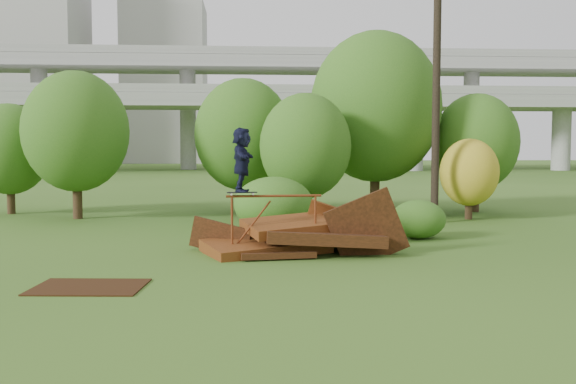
{
  "coord_description": "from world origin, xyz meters",
  "views": [
    {
      "loc": [
        -1.93,
        -14.82,
        2.78
      ],
      "look_at": [
        -0.8,
        2.0,
        1.6
      ],
      "focal_mm": 40.0,
      "sensor_mm": 36.0,
      "label": 1
    }
  ],
  "objects": [
    {
      "name": "freeway_overpass",
      "position": [
        0.0,
        62.92,
        10.32
      ],
      "size": [
        160.0,
        15.0,
        13.7
      ],
      "color": "gray",
      "rests_on": "ground"
    },
    {
      "name": "scrap_pile",
      "position": [
        -0.53,
        1.89,
        0.42
      ],
      "size": [
        5.8,
        2.86,
        2.22
      ],
      "color": "#4C250D",
      "rests_on": "ground"
    },
    {
      "name": "grind_rail",
      "position": [
        -1.19,
        1.63,
        1.13
      ],
      "size": [
        2.47,
        0.24,
        1.56
      ],
      "color": "#642A0F",
      "rests_on": "ground"
    },
    {
      "name": "shrub_left",
      "position": [
        -0.99,
        6.2,
        0.91
      ],
      "size": [
        2.62,
        2.42,
        1.82
      ],
      "primitive_type": "ellipsoid",
      "color": "#245516",
      "rests_on": "ground"
    },
    {
      "name": "tree_4",
      "position": [
        6.69,
        9.31,
        1.81
      ],
      "size": [
        2.25,
        2.25,
        3.11
      ],
      "color": "black",
      "rests_on": "ground"
    },
    {
      "name": "tree_3",
      "position": [
        3.57,
        12.05,
        4.47
      ],
      "size": [
        5.51,
        5.51,
        7.65
      ],
      "color": "black",
      "rests_on": "ground"
    },
    {
      "name": "tree_0",
      "position": [
        -8.44,
        10.5,
        3.38
      ],
      "size": [
        4.06,
        4.06,
        5.73
      ],
      "color": "black",
      "rests_on": "ground"
    },
    {
      "name": "tree_5",
      "position": [
        7.97,
        12.1,
        2.99
      ],
      "size": [
        3.62,
        3.62,
        5.08
      ],
      "color": "black",
      "rests_on": "ground"
    },
    {
      "name": "skater",
      "position": [
        -2.01,
        1.57,
        2.46
      ],
      "size": [
        0.61,
        1.56,
        1.64
      ],
      "primitive_type": "imported",
      "rotation": [
        0.0,
        0.0,
        1.49
      ],
      "color": "black",
      "rests_on": "skateboard"
    },
    {
      "name": "ground",
      "position": [
        0.0,
        0.0,
        0.0
      ],
      "size": [
        240.0,
        240.0,
        0.0
      ],
      "primitive_type": "plane",
      "color": "#2D5116",
      "rests_on": "ground"
    },
    {
      "name": "building_right",
      "position": [
        -16.0,
        102.0,
        14.0
      ],
      "size": [
        14.0,
        14.0,
        28.0
      ],
      "primitive_type": "cube",
      "color": "#9E9E99",
      "rests_on": "ground"
    },
    {
      "name": "tree_1",
      "position": [
        -2.0,
        11.98,
        3.3
      ],
      "size": [
        4.05,
        4.05,
        5.64
      ],
      "color": "black",
      "rests_on": "ground"
    },
    {
      "name": "tree_2",
      "position": [
        0.31,
        8.85,
        2.83
      ],
      "size": [
        3.4,
        3.4,
        4.79
      ],
      "color": "black",
      "rests_on": "ground"
    },
    {
      "name": "shrub_right",
      "position": [
        3.32,
        4.25,
        0.59
      ],
      "size": [
        1.67,
        1.53,
        1.18
      ],
      "primitive_type": "ellipsoid",
      "color": "#245516",
      "rests_on": "ground"
    },
    {
      "name": "building_left",
      "position": [
        -38.0,
        95.0,
        17.5
      ],
      "size": [
        18.0,
        16.0,
        35.0
      ],
      "primitive_type": "cube",
      "color": "#9E9E99",
      "rests_on": "ground"
    },
    {
      "name": "tree_6",
      "position": [
        -11.69,
        12.55,
        2.7
      ],
      "size": [
        3.29,
        3.29,
        4.6
      ],
      "color": "black",
      "rests_on": "ground"
    },
    {
      "name": "skateboard",
      "position": [
        -2.01,
        1.57,
        1.62
      ],
      "size": [
        0.78,
        0.26,
        0.08
      ],
      "rotation": [
        0.0,
        0.0,
        0.07
      ],
      "color": "black",
      "rests_on": "grind_rail"
    },
    {
      "name": "utility_pole",
      "position": [
        5.01,
        8.2,
        5.17
      ],
      "size": [
        1.4,
        0.28,
        10.19
      ],
      "color": "black",
      "rests_on": "ground"
    },
    {
      "name": "flat_plate",
      "position": [
        -5.03,
        -2.05,
        0.01
      ],
      "size": [
        2.27,
        1.71,
        0.03
      ],
      "primitive_type": "cube",
      "rotation": [
        0.0,
        0.0,
        -0.09
      ],
      "color": "black",
      "rests_on": "ground"
    }
  ]
}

